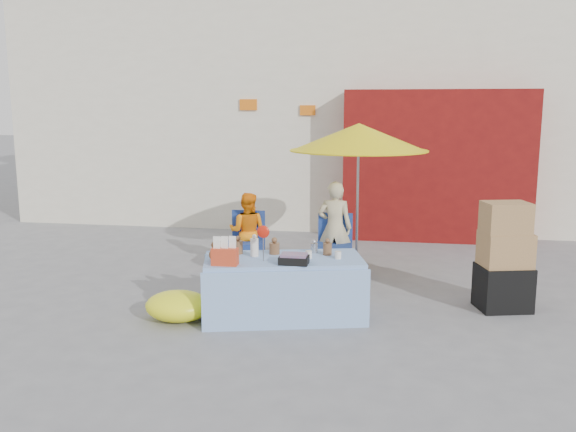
% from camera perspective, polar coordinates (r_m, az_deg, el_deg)
% --- Properties ---
extents(ground, '(80.00, 80.00, 0.00)m').
position_cam_1_polar(ground, '(7.13, -2.43, -8.74)').
color(ground, slate).
rests_on(ground, ground).
extents(backdrop, '(14.00, 8.00, 7.80)m').
position_cam_1_polar(backdrop, '(14.16, 6.14, 13.32)').
color(backdrop, silver).
rests_on(backdrop, ground).
extents(market_table, '(1.91, 1.23, 1.07)m').
position_cam_1_polar(market_table, '(6.78, -0.47, -6.63)').
color(market_table, '#7FA3CB').
rests_on(market_table, ground).
extents(chair_left, '(0.48, 0.47, 0.85)m').
position_cam_1_polar(chair_left, '(8.65, -4.01, -3.58)').
color(chair_left, navy).
rests_on(chair_left, ground).
extents(chair_right, '(0.48, 0.47, 0.85)m').
position_cam_1_polar(chair_right, '(8.45, 4.27, -3.91)').
color(chair_right, navy).
rests_on(chair_right, ground).
extents(vendor_orange, '(0.55, 0.43, 1.11)m').
position_cam_1_polar(vendor_orange, '(8.72, -3.83, -1.44)').
color(vendor_orange, orange).
rests_on(vendor_orange, ground).
extents(vendor_beige, '(0.48, 0.32, 1.30)m').
position_cam_1_polar(vendor_beige, '(8.50, 4.39, -1.11)').
color(vendor_beige, '#C6B88C').
rests_on(vendor_beige, ground).
extents(umbrella, '(1.90, 1.90, 2.09)m').
position_cam_1_polar(umbrella, '(8.47, 6.64, 7.28)').
color(umbrella, gray).
rests_on(umbrella, ground).
extents(box_stack, '(0.66, 0.59, 1.25)m').
position_cam_1_polar(box_stack, '(7.40, 19.59, -3.94)').
color(box_stack, black).
rests_on(box_stack, ground).
extents(tarp_bundle, '(0.90, 0.83, 0.33)m').
position_cam_1_polar(tarp_bundle, '(6.84, -10.24, -8.28)').
color(tarp_bundle, '#F4F619').
rests_on(tarp_bundle, ground).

